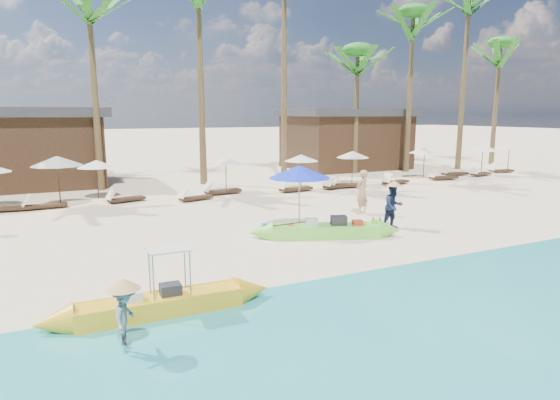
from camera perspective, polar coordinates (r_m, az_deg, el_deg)
name	(u,v)px	position (r m, az deg, el deg)	size (l,w,h in m)	color
ground	(269,253)	(13.58, -1.36, -6.53)	(240.00, 240.00, 0.00)	beige
wet_sand_strip	(374,322)	(9.52, 11.39, -14.36)	(240.00, 4.50, 0.01)	tan
green_canoe	(325,230)	(15.29, 5.53, -3.71)	(5.34, 2.39, 0.71)	#6AD540
yellow_canoe	(161,304)	(9.88, -14.33, -12.18)	(5.18, 0.71, 1.35)	gold
tourist	(362,192)	(18.93, 9.96, 0.95)	(0.65, 0.43, 1.78)	tan
vendor_green	(393,206)	(16.79, 13.65, -0.76)	(0.77, 0.60, 1.57)	#16203C
vendor_yellow	(125,315)	(8.36, -18.36, -13.16)	(0.66, 0.38, 1.03)	gray
blue_umbrella	(299,172)	(15.69, 2.38, 3.46)	(2.12, 2.12, 2.28)	#99999E
resort_parasol_4	(57,161)	(22.05, -25.54, 4.32)	(2.15, 2.15, 2.21)	#3A2417
lounger_4_left	(3,207)	(22.25, -30.67, -0.78)	(1.77, 0.66, 0.59)	#3A2417
lounger_4_right	(42,205)	(22.12, -26.98, -0.51)	(1.77, 0.68, 0.59)	#3A2417
resort_parasol_5	(96,164)	(23.71, -21.49, 4.12)	(1.77, 1.77, 1.82)	#3A2417
lounger_5_left	(124,198)	(22.40, -18.48, 0.22)	(1.79, 0.95, 0.58)	#3A2417
resort_parasol_6	(226,160)	(24.10, -6.64, 4.87)	(1.77, 1.77, 1.83)	#3A2417
lounger_6_left	(194,197)	(21.97, -10.48, 0.37)	(1.70, 0.91, 0.55)	#3A2417
lounger_6_right	(220,190)	(23.46, -7.27, 1.18)	(1.96, 0.80, 0.65)	#3A2417
resort_parasol_7	(301,158)	(24.71, 2.62, 5.16)	(1.82, 1.82, 1.87)	#3A2417
lounger_7_left	(294,188)	(24.08, 1.69, 1.48)	(1.87, 0.70, 0.62)	#3A2417
lounger_7_right	(336,185)	(25.31, 6.84, 1.86)	(1.98, 1.14, 0.64)	#3A2417
resort_parasol_8	(353,154)	(26.67, 8.86, 5.51)	(1.86, 1.86, 1.91)	#3A2417
lounger_8_left	(344,184)	(25.54, 7.82, 1.89)	(1.82, 0.67, 0.61)	#3A2417
resort_parasol_9	(425,150)	(30.24, 17.22, 5.82)	(1.90, 1.90, 1.96)	#3A2417
lounger_9_left	(394,181)	(27.31, 13.77, 2.25)	(1.91, 0.95, 0.62)	#3A2417
lounger_9_right	(442,177)	(30.10, 19.14, 2.71)	(1.88, 0.79, 0.62)	#3A2417
resort_parasol_10	(483,148)	(33.12, 23.51, 5.86)	(1.94, 1.94, 2.00)	#3A2417
lounger_10_left	(453,173)	(32.36, 20.37, 3.14)	(1.88, 0.72, 0.62)	#3A2417
lounger_10_right	(480,173)	(32.87, 23.19, 3.03)	(1.80, 0.88, 0.59)	#3A2417
resort_parasol_11	(510,146)	(35.56, 26.19, 5.90)	(1.94, 1.94, 2.00)	#3A2417
lounger_11_left	(500,170)	(35.35, 25.26, 3.34)	(1.80, 0.79, 0.59)	#3A2417
palm_3	(90,20)	(26.61, -22.20, 19.70)	(2.08, 2.08, 10.52)	brown
palm_4	(199,10)	(27.48, -9.89, 21.82)	(2.08, 2.08, 11.70)	brown
palm_6	(357,66)	(32.15, 9.42, 15.83)	(2.08, 2.08, 8.51)	brown
palm_7	(412,37)	(33.98, 15.85, 18.59)	(2.08, 2.08, 11.08)	brown
palm_8	(468,23)	(36.98, 21.91, 19.41)	(2.08, 2.08, 12.70)	brown
palm_9	(499,60)	(41.46, 25.18, 15.16)	(2.08, 2.08, 9.82)	brown
pavilion_west	(2,147)	(29.55, -30.76, 5.55)	(10.80, 6.60, 4.30)	#3A2417
pavilion_east	(345,138)	(35.17, 7.97, 7.47)	(8.80, 6.60, 4.30)	#3A2417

